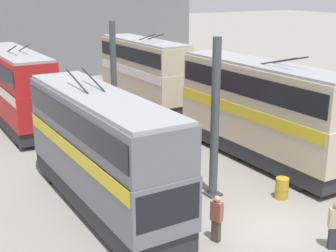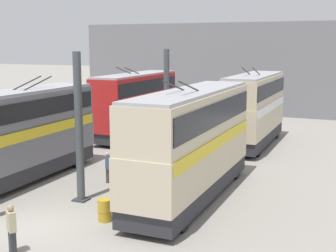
{
  "view_description": "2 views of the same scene",
  "coord_description": "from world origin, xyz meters",
  "views": [
    {
      "loc": [
        -11.78,
        11.41,
        8.84
      ],
      "look_at": [
        8.93,
        -1.05,
        1.56
      ],
      "focal_mm": 50.0,
      "sensor_mm": 36.0,
      "label": 1
    },
    {
      "loc": [
        -14.3,
        -11.95,
        7.22
      ],
      "look_at": [
        10.28,
        -1.45,
        2.51
      ],
      "focal_mm": 50.0,
      "sensor_mm": 36.0,
      "label": 2
    }
  ],
  "objects": [
    {
      "name": "support_column_far",
      "position": [
        13.45,
        0.0,
        3.32
      ],
      "size": [
        0.66,
        0.66,
        6.89
      ],
      "color": "#42474C",
      "rests_on": "ground_plane"
    },
    {
      "name": "bus_right_mid",
      "position": [
        4.67,
        4.65,
        2.77
      ],
      "size": [
        10.56,
        2.54,
        5.46
      ],
      "color": "black",
      "rests_on": "ground_plane"
    },
    {
      "name": "support_column_near",
      "position": [
        3.35,
        0.0,
        3.32
      ],
      "size": [
        0.66,
        0.66,
        6.89
      ],
      "color": "#42474C",
      "rests_on": "ground_plane"
    },
    {
      "name": "person_aisle_midway",
      "position": [
        6.34,
        0.31,
        0.86
      ],
      "size": [
        0.48,
        0.43,
        1.64
      ],
      "rotation": [
        0.0,
        0.0,
        5.3
      ],
      "color": "#473D33",
      "rests_on": "ground_plane"
    },
    {
      "name": "person_aisle_foreground",
      "position": [
        -2.36,
        -0.97,
        0.94
      ],
      "size": [
        0.43,
        0.48,
        1.77
      ],
      "rotation": [
        0.0,
        0.0,
        5.7
      ],
      "color": "#2D2D33",
      "rests_on": "ground_plane"
    },
    {
      "name": "bus_left_near",
      "position": [
        5.66,
        -4.65,
        2.92
      ],
      "size": [
        10.91,
        2.54,
        5.76
      ],
      "color": "black",
      "rests_on": "ground_plane"
    },
    {
      "name": "depot_back_wall",
      "position": [
        32.81,
        0.0,
        4.68
      ],
      "size": [
        0.5,
        36.0,
        9.36
      ],
      "color": "slate",
      "rests_on": "ground_plane"
    },
    {
      "name": "bus_right_far",
      "position": [
        18.2,
        4.65,
        2.81
      ],
      "size": [
        10.29,
        2.54,
        5.56
      ],
      "color": "black",
      "rests_on": "ground_plane"
    },
    {
      "name": "oil_drum",
      "position": [
        1.55,
        -2.35,
        0.47
      ],
      "size": [
        0.6,
        0.6,
        0.93
      ],
      "color": "#B28E23",
      "rests_on": "ground_plane"
    },
    {
      "name": "bus_left_far",
      "position": [
        18.4,
        -4.65,
        2.9
      ],
      "size": [
        9.64,
        2.54,
        5.71
      ],
      "color": "black",
      "rests_on": "ground_plane"
    },
    {
      "name": "ground_plane",
      "position": [
        0.0,
        0.0,
        0.0
      ],
      "size": [
        240.0,
        240.0,
        0.0
      ],
      "primitive_type": "plane",
      "color": "gray"
    }
  ]
}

